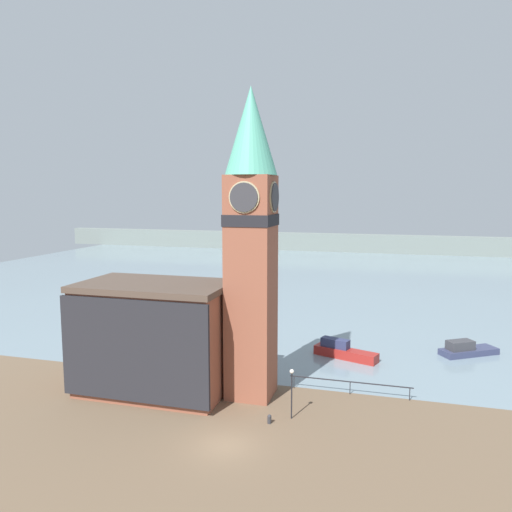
# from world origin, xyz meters

# --- Properties ---
(ground_plane) EXTENTS (160.00, 160.00, 0.00)m
(ground_plane) POSITION_xyz_m (0.00, 0.00, 0.00)
(ground_plane) COLOR brown
(water) EXTENTS (160.00, 120.00, 0.00)m
(water) POSITION_xyz_m (0.00, 71.06, -0.00)
(water) COLOR gray
(water) RESTS_ON ground_plane
(far_shoreline) EXTENTS (180.00, 3.00, 5.00)m
(far_shoreline) POSITION_xyz_m (0.00, 111.06, 2.50)
(far_shoreline) COLOR slate
(far_shoreline) RESTS_ON water
(pier_railing) EXTENTS (9.99, 0.08, 1.09)m
(pier_railing) POSITION_xyz_m (7.12, 10.81, 0.95)
(pier_railing) COLOR #232328
(pier_railing) RESTS_ON ground_plane
(clock_tower) EXTENTS (4.08, 4.08, 24.55)m
(clock_tower) POSITION_xyz_m (-0.64, 8.42, 13.07)
(clock_tower) COLOR brown
(clock_tower) RESTS_ON ground_plane
(pier_building) EXTENTS (12.37, 7.47, 9.16)m
(pier_building) POSITION_xyz_m (-8.61, 7.13, 4.60)
(pier_building) COLOR brown
(pier_building) RESTS_ON ground_plane
(boat_near) EXTENTS (6.60, 3.51, 1.81)m
(boat_near) POSITION_xyz_m (5.62, 19.84, 0.67)
(boat_near) COLOR maroon
(boat_near) RESTS_ON water
(boat_far) EXTENTS (6.11, 4.92, 1.55)m
(boat_far) POSITION_xyz_m (17.60, 24.16, 0.56)
(boat_far) COLOR #333856
(boat_far) RESTS_ON water
(mooring_bollard_near) EXTENTS (0.30, 0.30, 0.66)m
(mooring_bollard_near) POSITION_xyz_m (2.03, 3.91, 0.35)
(mooring_bollard_near) COLOR #2D2D33
(mooring_bollard_near) RESTS_ON ground_plane
(lamp_post) EXTENTS (0.32, 0.32, 3.75)m
(lamp_post) POSITION_xyz_m (3.40, 5.11, 2.64)
(lamp_post) COLOR black
(lamp_post) RESTS_ON ground_plane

